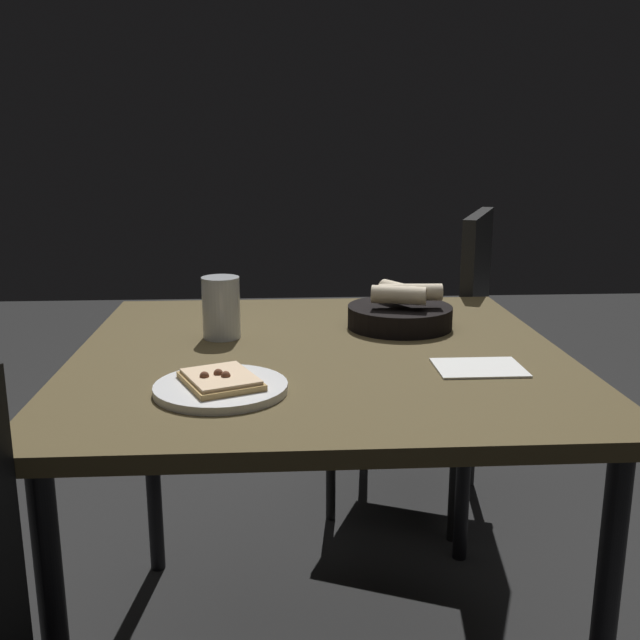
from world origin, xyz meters
name	(u,v)px	position (x,y,z in m)	size (l,w,h in m)	color
dining_table	(320,382)	(0.00, 0.00, 0.68)	(0.97, 0.97, 0.75)	brown
pizza_plate	(221,386)	(0.18, 0.24, 0.76)	(0.22, 0.22, 0.04)	white
bread_basket	(400,313)	(-0.19, -0.17, 0.78)	(0.23, 0.23, 0.10)	black
beer_glass	(221,311)	(0.20, -0.11, 0.81)	(0.08, 0.08, 0.13)	silver
napkin	(479,368)	(-0.29, 0.14, 0.75)	(0.16, 0.12, 0.00)	white
chair_far	(436,345)	(-0.40, -0.74, 0.54)	(0.58, 0.58, 0.95)	#2C2C2C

